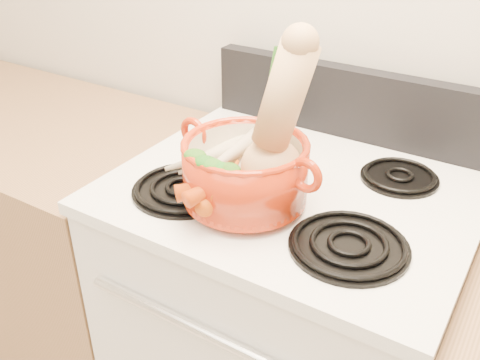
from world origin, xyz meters
The scene contains 26 objects.
stove_body centered at (0.00, 1.40, 0.46)m, with size 0.76×0.65×0.92m, color silver.
cooktop centered at (0.00, 1.40, 0.93)m, with size 0.78×0.67×0.03m, color white.
control_backsplash centered at (0.00, 1.70, 1.04)m, with size 0.76×0.05×0.18m, color black.
oven_handle centered at (0.00, 1.06, 0.78)m, with size 0.02×0.02×0.60m, color silver.
counter_left centered at (-1.07, 1.40, 0.45)m, with size 1.36×0.65×0.90m, color #946B46.
burner_front_left centered at (-0.19, 1.24, 0.96)m, with size 0.22×0.22×0.02m, color black.
burner_front_right centered at (0.19, 1.24, 0.96)m, with size 0.22×0.22×0.02m, color black.
burner_back_left centered at (-0.19, 1.54, 0.96)m, with size 0.17×0.17×0.02m, color black.
burner_back_right centered at (0.19, 1.54, 0.96)m, with size 0.17×0.17×0.02m, color black.
dutch_oven centered at (-0.05, 1.27, 1.03)m, with size 0.25×0.25×0.12m, color #AC260A.
pot_handle_left centered at (-0.19, 1.29, 1.07)m, with size 0.07×0.07×0.02m, color #AC260A.
pot_handle_right centered at (0.09, 1.25, 1.07)m, with size 0.07×0.07×0.02m, color #AC260A.
squash centered at (0.00, 1.28, 1.15)m, with size 0.13×0.13×0.31m, color tan, non-canonical shape.
leek centered at (-0.02, 1.32, 1.14)m, with size 0.04×0.04×0.28m, color white.
ginger centered at (-0.04, 1.36, 1.02)m, with size 0.08×0.06×0.05m, color tan.
parsnip_0 centered at (-0.11, 1.27, 1.02)m, with size 0.05×0.05×0.25m, color beige.
parsnip_1 centered at (-0.11, 1.30, 1.02)m, with size 0.05×0.05×0.22m, color #F1E1C4.
parsnip_2 centered at (-0.08, 1.32, 1.03)m, with size 0.04×0.04×0.17m, color beige.
parsnip_3 centered at (-0.14, 1.28, 1.04)m, with size 0.04×0.04×0.20m, color beige.
parsnip_4 centered at (-0.13, 1.34, 1.04)m, with size 0.05×0.05×0.23m, color beige.
parsnip_5 centered at (-0.09, 1.29, 1.05)m, with size 0.04×0.04×0.23m, color beige.
carrot_0 centered at (-0.09, 1.21, 1.01)m, with size 0.03×0.03×0.17m, color #CE5D0A.
carrot_1 centered at (-0.07, 1.20, 1.02)m, with size 0.04×0.04×0.17m, color #BF3309.
carrot_2 centered at (-0.04, 1.23, 1.02)m, with size 0.03×0.03×0.17m, color #CF3C0A.
carrot_3 centered at (-0.06, 1.19, 1.03)m, with size 0.03×0.03×0.16m, color #DD3C0B.
carrot_4 centered at (-0.06, 1.21, 1.03)m, with size 0.03×0.03×0.14m, color #D45E0A.
Camera 1 is at (0.44, 0.46, 1.55)m, focal length 40.00 mm.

